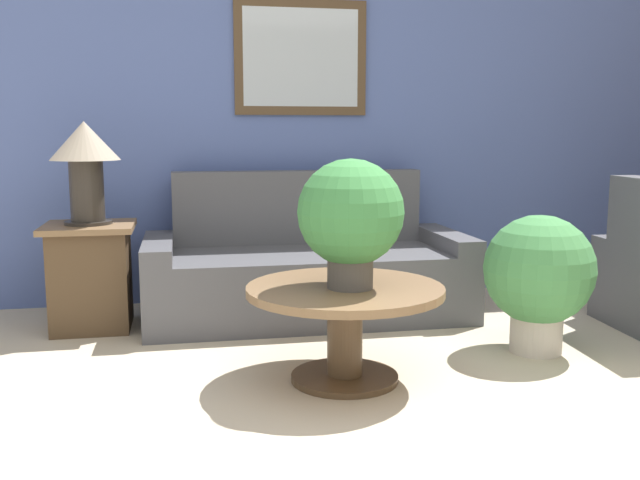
# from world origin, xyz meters

# --- Properties ---
(wall_back) EXTENTS (7.63, 0.09, 2.60)m
(wall_back) POSITION_xyz_m (-0.00, 2.98, 1.31)
(wall_back) COLOR #5166A8
(wall_back) RESTS_ON ground_plane
(couch_main) EXTENTS (2.05, 0.89, 0.93)m
(couch_main) POSITION_xyz_m (-0.14, 2.42, 0.29)
(couch_main) COLOR #4C4C51
(couch_main) RESTS_ON ground_plane
(coffee_table) EXTENTS (0.95, 0.95, 0.47)m
(coffee_table) POSITION_xyz_m (-0.17, 1.16, 0.34)
(coffee_table) COLOR #4C3823
(coffee_table) RESTS_ON ground_plane
(side_table) EXTENTS (0.53, 0.53, 0.64)m
(side_table) POSITION_xyz_m (-1.48, 2.36, 0.33)
(side_table) COLOR #4C3823
(side_table) RESTS_ON ground_plane
(table_lamp) EXTENTS (0.41, 0.41, 0.61)m
(table_lamp) POSITION_xyz_m (-1.48, 2.36, 1.05)
(table_lamp) COLOR #2D2823
(table_lamp) RESTS_ON side_table
(potted_plant_on_table) EXTENTS (0.50, 0.50, 0.60)m
(potted_plant_on_table) POSITION_xyz_m (-0.16, 1.12, 0.81)
(potted_plant_on_table) COLOR #4C4742
(potted_plant_on_table) RESTS_ON coffee_table
(potted_plant_floor) EXTENTS (0.59, 0.59, 0.75)m
(potted_plant_floor) POSITION_xyz_m (0.95, 1.40, 0.43)
(potted_plant_floor) COLOR beige
(potted_plant_floor) RESTS_ON ground_plane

